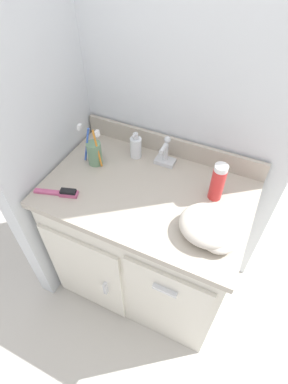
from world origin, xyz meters
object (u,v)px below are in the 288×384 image
(soap_dispenser, at_px, (136,147))
(hand_towel, at_px, (211,228))
(hairbrush, at_px, (62,193))
(toothbrush_cup, at_px, (94,153))
(shaving_cream_can, at_px, (218,182))

(soap_dispenser, distance_m, hand_towel, 0.52)
(hairbrush, height_order, hand_towel, hand_towel)
(toothbrush_cup, distance_m, soap_dispenser, 0.19)
(soap_dispenser, bearing_deg, toothbrush_cup, -139.88)
(shaving_cream_can, bearing_deg, toothbrush_cup, -177.24)
(toothbrush_cup, relative_size, hand_towel, 0.90)
(shaving_cream_can, xyz_separation_m, hand_towel, (0.04, -0.19, -0.05))
(toothbrush_cup, bearing_deg, hand_towel, -15.41)
(toothbrush_cup, height_order, hairbrush, toothbrush_cup)
(soap_dispenser, relative_size, hairbrush, 0.71)
(toothbrush_cup, xyz_separation_m, hairbrush, (-0.02, -0.23, -0.05))
(shaving_cream_can, height_order, hand_towel, shaving_cream_can)
(soap_dispenser, relative_size, shaving_cream_can, 0.78)
(shaving_cream_can, bearing_deg, hairbrush, -155.90)
(soap_dispenser, relative_size, hand_towel, 0.60)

